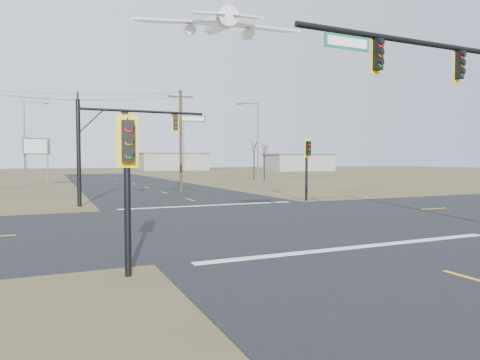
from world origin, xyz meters
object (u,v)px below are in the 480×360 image
object	(u,v)px
mast_arm_near	(467,91)
bare_tree_c	(264,149)
streetlight_c	(26,138)
bare_tree_d	(254,145)
pedestal_signal_sw	(128,157)
streetlight_b	(182,145)
highway_sign	(37,152)
mast_arm_far	(125,130)
utility_pole_near	(181,140)
streetlight_a	(256,139)
pedestal_signal_ne	(308,156)

from	to	relation	value
mast_arm_near	bare_tree_c	bearing A→B (deg)	54.57
streetlight_c	bare_tree_d	world-z (taller)	streetlight_c
pedestal_signal_sw	streetlight_b	distance (m)	57.33
highway_sign	streetlight_b	size ratio (longest dim) A/B	0.57
mast_arm_far	streetlight_b	bearing A→B (deg)	88.89
utility_pole_near	streetlight_a	xyz separation A→B (m)	(10.50, 5.25, 0.47)
streetlight_b	bare_tree_d	distance (m)	11.37
utility_pole_near	bare_tree_c	distance (m)	24.08
mast_arm_far	highway_sign	xyz separation A→B (m)	(-6.05, 23.24, -1.10)
highway_sign	bare_tree_d	distance (m)	32.18
streetlight_c	bare_tree_c	world-z (taller)	streetlight_c
highway_sign	bare_tree_d	xyz separation A→B (m)	(31.07, 8.28, 1.47)
streetlight_b	bare_tree_c	bearing A→B (deg)	-39.49
pedestal_signal_sw	streetlight_b	size ratio (longest dim) A/B	0.43
pedestal_signal_sw	utility_pole_near	distance (m)	29.62
pedestal_signal_ne	streetlight_b	xyz separation A→B (m)	(1.69, 38.62, 2.11)
highway_sign	utility_pole_near	bearing A→B (deg)	-69.44
utility_pole_near	streetlight_b	distance (m)	27.74
highway_sign	streetlight_c	world-z (taller)	streetlight_c
mast_arm_far	highway_sign	bearing A→B (deg)	125.51
pedestal_signal_sw	utility_pole_near	bearing A→B (deg)	77.56
streetlight_a	highway_sign	bearing A→B (deg)	146.08
highway_sign	bare_tree_d	world-z (taller)	bare_tree_d
utility_pole_near	pedestal_signal_ne	bearing A→B (deg)	-62.53
pedestal_signal_ne	utility_pole_near	world-z (taller)	utility_pole_near
streetlight_c	pedestal_signal_ne	bearing A→B (deg)	-74.05
mast_arm_far	streetlight_b	size ratio (longest dim) A/B	0.91
utility_pole_near	streetlight_a	bearing A→B (deg)	26.56
pedestal_signal_ne	bare_tree_d	xyz separation A→B (m)	(12.16, 34.19, 2.07)
utility_pole_near	highway_sign	bearing A→B (deg)	132.35
mast_arm_far	pedestal_signal_sw	size ratio (longest dim) A/B	2.10
mast_arm_far	pedestal_signal_sw	xyz separation A→B (m)	(-2.91, -18.62, -1.96)
streetlight_b	bare_tree_d	bearing A→B (deg)	-15.99
mast_arm_near	streetlight_c	bearing A→B (deg)	92.74
pedestal_signal_ne	pedestal_signal_sw	xyz separation A→B (m)	(-15.76, -15.95, -0.25)
utility_pole_near	highway_sign	xyz separation A→B (m)	(-12.64, 13.87, -1.03)
utility_pole_near	bare_tree_c	bearing A→B (deg)	43.63
mast_arm_far	bare_tree_d	xyz separation A→B (m)	(25.01, 31.52, 0.37)
streetlight_c	streetlight_b	bearing A→B (deg)	2.67
bare_tree_c	bare_tree_d	bearing A→B (deg)	79.79
pedestal_signal_ne	pedestal_signal_sw	world-z (taller)	pedestal_signal_ne
utility_pole_near	bare_tree_d	world-z (taller)	utility_pole_near
mast_arm_near	bare_tree_d	xyz separation A→B (m)	(14.84, 49.55, -0.29)
mast_arm_near	pedestal_signal_ne	xyz separation A→B (m)	(2.68, 15.36, -2.37)
utility_pole_near	streetlight_b	xyz separation A→B (m)	(7.95, 26.57, 0.48)
pedestal_signal_sw	highway_sign	bearing A→B (deg)	100.60
bare_tree_c	bare_tree_d	xyz separation A→B (m)	(1.00, 5.53, 0.66)
pedestal_signal_ne	bare_tree_d	world-z (taller)	bare_tree_d
streetlight_c	mast_arm_near	bearing A→B (deg)	-86.55
mast_arm_near	streetlight_b	size ratio (longest dim) A/B	1.18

